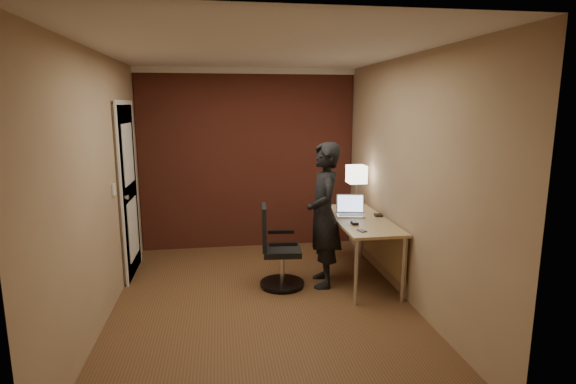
# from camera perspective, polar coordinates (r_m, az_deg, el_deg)

# --- Properties ---
(room) EXTENTS (4.00, 4.00, 4.00)m
(room) POSITION_cam_1_polar(r_m,az_deg,el_deg) (5.89, -7.49, 4.69)
(room) COLOR brown
(room) RESTS_ON ground
(desk) EXTENTS (0.60, 1.50, 0.73)m
(desk) POSITION_cam_1_polar(r_m,az_deg,el_deg) (5.28, 9.85, -4.59)
(desk) COLOR tan
(desk) RESTS_ON ground
(desk_lamp) EXTENTS (0.22, 0.22, 0.54)m
(desk_lamp) POSITION_cam_1_polar(r_m,az_deg,el_deg) (5.68, 8.69, 2.17)
(desk_lamp) COLOR silver
(desk_lamp) RESTS_ON desk
(laptop) EXTENTS (0.37, 0.32, 0.23)m
(laptop) POSITION_cam_1_polar(r_m,az_deg,el_deg) (5.35, 7.93, -2.20)
(laptop) COLOR silver
(laptop) RESTS_ON desk
(mouse) EXTENTS (0.06, 0.10, 0.03)m
(mouse) POSITION_cam_1_polar(r_m,az_deg,el_deg) (4.94, 8.45, -3.92)
(mouse) COLOR black
(mouse) RESTS_ON desk
(phone) EXTENTS (0.09, 0.13, 0.01)m
(phone) POSITION_cam_1_polar(r_m,az_deg,el_deg) (4.70, 9.35, -4.85)
(phone) COLOR black
(phone) RESTS_ON desk
(wallet) EXTENTS (0.11, 0.12, 0.02)m
(wallet) POSITION_cam_1_polar(r_m,az_deg,el_deg) (5.35, 11.41, -2.90)
(wallet) COLOR black
(wallet) RESTS_ON desk
(office_chair) EXTENTS (0.50, 0.53, 0.91)m
(office_chair) POSITION_cam_1_polar(r_m,az_deg,el_deg) (5.02, -1.43, -7.63)
(office_chair) COLOR black
(office_chair) RESTS_ON ground
(person) EXTENTS (0.43, 0.62, 1.61)m
(person) POSITION_cam_1_polar(r_m,az_deg,el_deg) (5.00, 4.58, -2.94)
(person) COLOR black
(person) RESTS_ON ground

